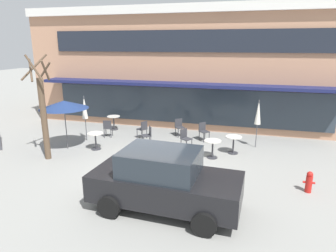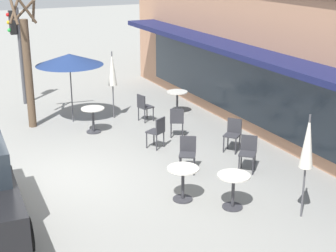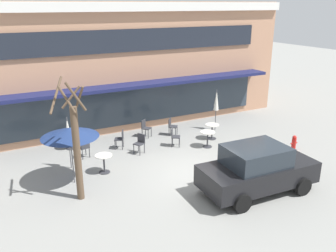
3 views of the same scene
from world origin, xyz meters
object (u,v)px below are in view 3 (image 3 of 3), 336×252
object	(u,v)px
cafe_chair_1	(172,125)
street_tree	(76,146)
cafe_table_streetside	(208,137)
cafe_chair_5	(140,142)
cafe_table_mid_patio	(212,129)
patio_umbrella_cream_folded	(68,131)
patio_umbrella_corner_open	(216,100)
fire_hydrant	(294,143)
parked_sedan	(257,169)
patio_umbrella_green_folded	(70,132)
cafe_chair_0	(121,138)
cafe_table_by_tree	(70,138)
cafe_chair_4	(145,127)
cafe_chair_2	(84,147)
cafe_table_near_wall	(104,161)
cafe_chair_3	(174,136)

from	to	relation	value
cafe_chair_1	street_tree	xyz separation A→B (m)	(-5.81, -4.07, 1.43)
cafe_table_streetside	cafe_chair_5	distance (m)	3.21
cafe_table_mid_patio	cafe_chair_1	world-z (taller)	cafe_chair_1
cafe_table_streetside	patio_umbrella_cream_folded	bearing A→B (deg)	173.49
cafe_chair_1	patio_umbrella_corner_open	bearing A→B (deg)	-8.16
fire_hydrant	parked_sedan	bearing A→B (deg)	-152.43
patio_umbrella_green_folded	parked_sedan	size ratio (longest dim) A/B	0.51
parked_sedan	cafe_chair_0	bearing A→B (deg)	115.28
cafe_table_by_tree	cafe_chair_5	distance (m)	3.33
cafe_chair_1	cafe_chair_4	size ratio (longest dim) A/B	1.00
cafe_chair_1	cafe_chair_2	distance (m)	4.79
cafe_table_mid_patio	patio_umbrella_green_folded	size ratio (longest dim) A/B	0.35
cafe_chair_1	cafe_chair_5	size ratio (longest dim) A/B	1.00
cafe_chair_0	street_tree	bearing A→B (deg)	-128.39
patio_umbrella_cream_folded	patio_umbrella_corner_open	world-z (taller)	same
patio_umbrella_green_folded	patio_umbrella_cream_folded	xyz separation A→B (m)	(0.20, 1.32, -0.39)
cafe_table_near_wall	patio_umbrella_green_folded	xyz separation A→B (m)	(-1.28, -0.27, 1.51)
cafe_chair_0	fire_hydrant	bearing A→B (deg)	-29.03
cafe_table_near_wall	cafe_chair_1	world-z (taller)	cafe_chair_1
cafe_table_mid_patio	patio_umbrella_corner_open	world-z (taller)	patio_umbrella_corner_open
patio_umbrella_cream_folded	cafe_chair_3	distance (m)	5.04
cafe_chair_5	cafe_table_mid_patio	bearing A→B (deg)	-0.72
street_tree	cafe_chair_2	bearing A→B (deg)	72.02
patio_umbrella_cream_folded	cafe_chair_0	world-z (taller)	patio_umbrella_cream_folded
cafe_table_mid_patio	cafe_chair_0	distance (m)	4.58
cafe_chair_1	parked_sedan	distance (m)	6.54
cafe_table_mid_patio	cafe_chair_5	world-z (taller)	cafe_chair_5
cafe_chair_5	cafe_chair_4	bearing A→B (deg)	58.94
cafe_table_streetside	patio_umbrella_cream_folded	world-z (taller)	patio_umbrella_cream_folded
patio_umbrella_corner_open	cafe_chair_5	distance (m)	5.06
cafe_table_near_wall	cafe_table_by_tree	xyz separation A→B (m)	(-0.61, 3.15, 0.00)
cafe_table_mid_patio	cafe_chair_4	world-z (taller)	cafe_chair_4
cafe_table_near_wall	cafe_table_mid_patio	xyz separation A→B (m)	(5.96, 1.12, 0.00)
cafe_chair_5	street_tree	world-z (taller)	street_tree
cafe_chair_2	patio_umbrella_green_folded	bearing A→B (deg)	-115.49
patio_umbrella_cream_folded	cafe_table_streetside	bearing A→B (deg)	-6.51
cafe_table_mid_patio	cafe_chair_5	bearing A→B (deg)	179.28
cafe_chair_1	cafe_chair_5	bearing A→B (deg)	-149.98
cafe_chair_2	cafe_table_mid_patio	bearing A→B (deg)	-6.14
cafe_table_mid_patio	patio_umbrella_green_folded	distance (m)	7.52
cafe_chair_2	cafe_chair_4	size ratio (longest dim) A/B	1.00
patio_umbrella_cream_folded	cafe_chair_5	size ratio (longest dim) A/B	2.47
cafe_chair_1	cafe_chair_4	world-z (taller)	same
patio_umbrella_green_folded	cafe_chair_0	size ratio (longest dim) A/B	2.47
cafe_chair_2	cafe_table_near_wall	bearing A→B (deg)	-80.72
cafe_chair_3	street_tree	size ratio (longest dim) A/B	0.21
parked_sedan	cafe_chair_2	bearing A→B (deg)	128.72
cafe_table_mid_patio	cafe_chair_3	size ratio (longest dim) A/B	0.85
cafe_table_by_tree	cafe_chair_2	xyz separation A→B (m)	(0.32, -1.36, 0.01)
cafe_chair_5	cafe_chair_2	bearing A→B (deg)	165.21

